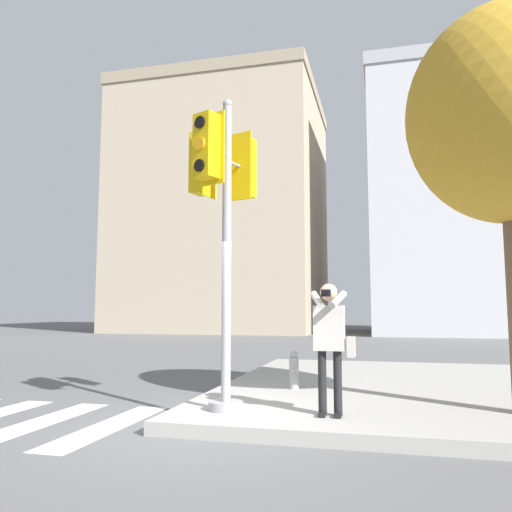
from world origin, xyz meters
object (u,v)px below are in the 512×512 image
at_px(traffic_signal_pole, 220,197).
at_px(fire_hydrant, 294,370).
at_px(person_photographer, 330,335).
at_px(street_tree, 509,116).

bearing_deg(traffic_signal_pole, fire_hydrant, 70.89).
bearing_deg(traffic_signal_pole, person_photographer, -1.25).
xyz_separation_m(street_tree, fire_hydrant, (-3.32, 1.29, -3.74)).
distance_m(traffic_signal_pole, person_photographer, 2.49).
height_order(traffic_signal_pole, street_tree, street_tree).
xyz_separation_m(traffic_signal_pole, person_photographer, (1.54, -0.03, -1.95)).
height_order(person_photographer, street_tree, street_tree).
distance_m(street_tree, fire_hydrant, 5.16).
relative_size(street_tree, fire_hydrant, 8.64).
bearing_deg(street_tree, fire_hydrant, 158.80).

